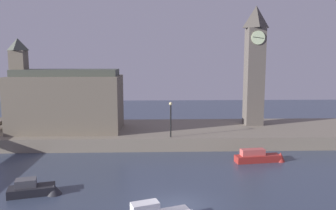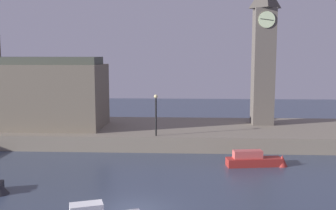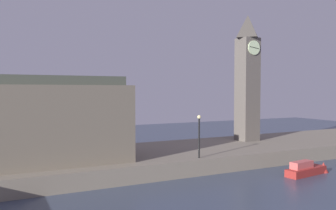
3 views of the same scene
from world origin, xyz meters
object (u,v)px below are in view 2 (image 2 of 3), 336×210
parliament_hall (40,93)px  streetlamp (156,110)px  boat_dinghy_red (259,160)px  clock_tower (264,52)px

parliament_hall → streetlamp: 13.49m
parliament_hall → boat_dinghy_red: bearing=-22.2°
clock_tower → streetlamp: (-11.31, -7.07, -5.53)m
streetlamp → boat_dinghy_red: streetlamp is taller
parliament_hall → boat_dinghy_red: size_ratio=2.47×
streetlamp → boat_dinghy_red: size_ratio=0.75×
parliament_hall → clock_tower: bearing=6.8°
clock_tower → streetlamp: 14.44m
clock_tower → streetlamp: size_ratio=3.90×
parliament_hall → streetlamp: parliament_hall is taller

